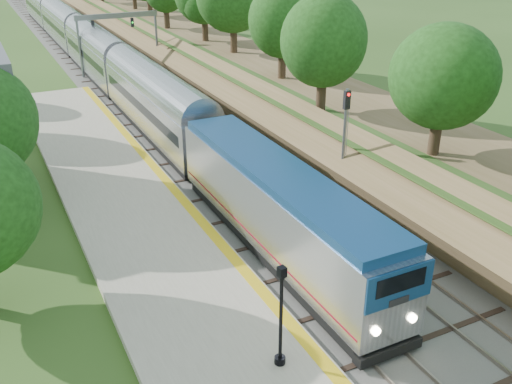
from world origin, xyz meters
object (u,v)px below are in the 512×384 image
signal_gantry (117,27)px  signal_farside (345,132)px  train (98,57)px  lamppost_far (281,322)px

signal_gantry → signal_farside: signal_farside is taller
signal_gantry → train: size_ratio=0.09×
train → signal_gantry: bearing=21.0°
signal_gantry → lamppost_far: bearing=-97.7°
lamppost_far → signal_gantry: bearing=82.3°
signal_gantry → signal_farside: bearing=-83.9°
train → signal_farside: signal_farside is taller
signal_gantry → train: signal_gantry is taller
train → lamppost_far: (-3.76, -44.99, -0.00)m
signal_gantry → lamppost_far: signal_gantry is taller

